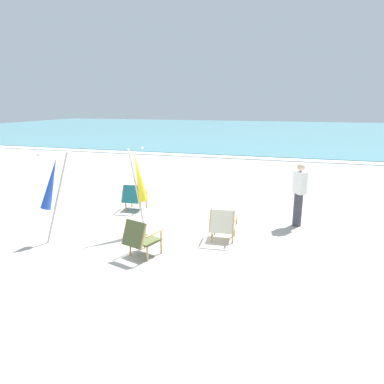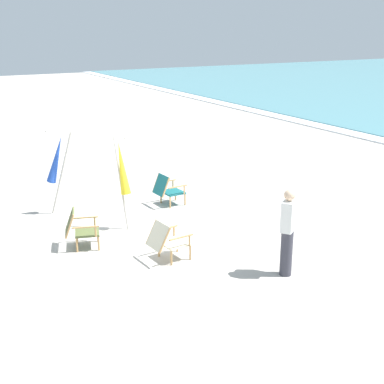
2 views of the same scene
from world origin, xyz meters
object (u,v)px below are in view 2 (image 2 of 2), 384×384
(umbrella_furled_blue, at_px, (57,160))
(beach_chair_back_right, at_px, (167,189))
(beach_chair_mid_center, at_px, (79,228))
(beach_chair_back_left, at_px, (167,240))
(person_near_chairs, at_px, (288,232))
(umbrella_furled_yellow, at_px, (122,169))

(umbrella_furled_blue, bearing_deg, beach_chair_back_right, 74.68)
(beach_chair_mid_center, xyz_separation_m, beach_chair_back_left, (1.43, 1.28, -0.01))
(beach_chair_back_right, xyz_separation_m, person_near_chairs, (4.56, 0.11, 0.41))
(beach_chair_mid_center, relative_size, beach_chair_back_left, 1.04)
(beach_chair_mid_center, xyz_separation_m, umbrella_furled_blue, (-2.22, 0.22, 0.90))
(umbrella_furled_yellow, relative_size, person_near_chairs, 1.29)
(beach_chair_back_left, height_order, umbrella_furled_blue, umbrella_furled_blue)
(umbrella_furled_yellow, distance_m, person_near_chairs, 4.02)
(beach_chair_back_left, relative_size, umbrella_furled_blue, 0.39)
(beach_chair_back_left, xyz_separation_m, umbrella_furled_yellow, (-2.00, -0.07, 0.95))
(beach_chair_mid_center, relative_size, umbrella_furled_yellow, 0.39)
(person_near_chairs, bearing_deg, umbrella_furled_blue, -153.17)
(person_near_chairs, bearing_deg, beach_chair_mid_center, -136.57)
(beach_chair_back_left, distance_m, person_near_chairs, 2.31)
(beach_chair_back_right, distance_m, beach_chair_back_left, 3.31)
(umbrella_furled_yellow, bearing_deg, umbrella_furled_blue, -149.33)
(beach_chair_mid_center, height_order, person_near_chairs, person_near_chairs)
(umbrella_furled_yellow, bearing_deg, beach_chair_back_left, 2.12)
(beach_chair_back_right, bearing_deg, umbrella_furled_blue, -105.32)
(beach_chair_back_left, xyz_separation_m, person_near_chairs, (1.61, 1.61, 0.41))
(umbrella_furled_blue, relative_size, person_near_chairs, 1.25)
(beach_chair_mid_center, distance_m, umbrella_furled_yellow, 1.63)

